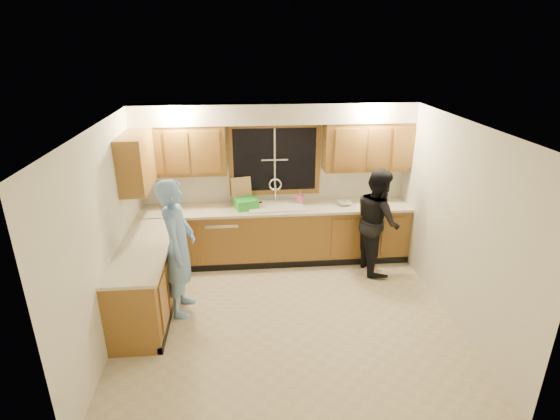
{
  "coord_description": "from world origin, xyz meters",
  "views": [
    {
      "loc": [
        -0.52,
        -4.73,
        3.38
      ],
      "look_at": [
        -0.03,
        0.65,
        1.24
      ],
      "focal_mm": 28.0,
      "sensor_mm": 36.0,
      "label": 1
    }
  ],
  "objects_px": {
    "sink": "(276,210)",
    "dish_crate": "(246,203)",
    "bowl": "(344,203)",
    "woman": "(377,221)",
    "man": "(178,248)",
    "knife_block": "(167,202)",
    "stove": "(138,304)",
    "soap_bottle": "(300,197)",
    "dishwasher": "(223,239)"
  },
  "relations": [
    {
      "from": "dish_crate",
      "to": "stove",
      "type": "bearing_deg",
      "value": -126.12
    },
    {
      "from": "stove",
      "to": "soap_bottle",
      "type": "height_order",
      "value": "soap_bottle"
    },
    {
      "from": "knife_block",
      "to": "soap_bottle",
      "type": "distance_m",
      "value": 2.07
    },
    {
      "from": "knife_block",
      "to": "soap_bottle",
      "type": "xyz_separation_m",
      "value": [
        2.07,
        0.04,
        -0.0
      ]
    },
    {
      "from": "knife_block",
      "to": "soap_bottle",
      "type": "bearing_deg",
      "value": -1.05
    },
    {
      "from": "dish_crate",
      "to": "knife_block",
      "type": "bearing_deg",
      "value": 177.13
    },
    {
      "from": "sink",
      "to": "knife_block",
      "type": "relative_size",
      "value": 3.91
    },
    {
      "from": "stove",
      "to": "knife_block",
      "type": "height_order",
      "value": "knife_block"
    },
    {
      "from": "dishwasher",
      "to": "bowl",
      "type": "bearing_deg",
      "value": 0.19
    },
    {
      "from": "dishwasher",
      "to": "dish_crate",
      "type": "bearing_deg",
      "value": 0.84
    },
    {
      "from": "knife_block",
      "to": "dish_crate",
      "type": "height_order",
      "value": "knife_block"
    },
    {
      "from": "soap_bottle",
      "to": "bowl",
      "type": "height_order",
      "value": "soap_bottle"
    },
    {
      "from": "stove",
      "to": "woman",
      "type": "height_order",
      "value": "woman"
    },
    {
      "from": "dishwasher",
      "to": "stove",
      "type": "bearing_deg",
      "value": -117.69
    },
    {
      "from": "knife_block",
      "to": "dish_crate",
      "type": "distance_m",
      "value": 1.21
    },
    {
      "from": "man",
      "to": "woman",
      "type": "height_order",
      "value": "man"
    },
    {
      "from": "sink",
      "to": "dishwasher",
      "type": "bearing_deg",
      "value": -179.01
    },
    {
      "from": "dishwasher",
      "to": "bowl",
      "type": "relative_size",
      "value": 3.72
    },
    {
      "from": "stove",
      "to": "knife_block",
      "type": "distance_m",
      "value": 1.97
    },
    {
      "from": "soap_bottle",
      "to": "bowl",
      "type": "distance_m",
      "value": 0.7
    },
    {
      "from": "dishwasher",
      "to": "woman",
      "type": "bearing_deg",
      "value": -10.43
    },
    {
      "from": "man",
      "to": "dish_crate",
      "type": "relative_size",
      "value": 5.59
    },
    {
      "from": "dish_crate",
      "to": "bowl",
      "type": "xyz_separation_m",
      "value": [
        1.56,
        0.0,
        -0.05
      ]
    },
    {
      "from": "dishwasher",
      "to": "bowl",
      "type": "distance_m",
      "value": 2.0
    },
    {
      "from": "soap_bottle",
      "to": "bowl",
      "type": "xyz_separation_m",
      "value": [
        0.69,
        -0.1,
        -0.08
      ]
    },
    {
      "from": "dishwasher",
      "to": "soap_bottle",
      "type": "xyz_separation_m",
      "value": [
        1.24,
        0.11,
        0.62
      ]
    },
    {
      "from": "soap_bottle",
      "to": "bowl",
      "type": "relative_size",
      "value": 0.97
    },
    {
      "from": "dishwasher",
      "to": "knife_block",
      "type": "height_order",
      "value": "knife_block"
    },
    {
      "from": "stove",
      "to": "soap_bottle",
      "type": "xyz_separation_m",
      "value": [
        2.19,
        1.92,
        0.58
      ]
    },
    {
      "from": "sink",
      "to": "woman",
      "type": "bearing_deg",
      "value": -16.63
    },
    {
      "from": "stove",
      "to": "dish_crate",
      "type": "relative_size",
      "value": 2.76
    },
    {
      "from": "man",
      "to": "soap_bottle",
      "type": "xyz_separation_m",
      "value": [
        1.74,
        1.4,
        0.12
      ]
    },
    {
      "from": "dishwasher",
      "to": "soap_bottle",
      "type": "relative_size",
      "value": 3.84
    },
    {
      "from": "man",
      "to": "dish_crate",
      "type": "distance_m",
      "value": 1.57
    },
    {
      "from": "sink",
      "to": "dish_crate",
      "type": "bearing_deg",
      "value": -178.89
    },
    {
      "from": "sink",
      "to": "soap_bottle",
      "type": "height_order",
      "value": "sink"
    },
    {
      "from": "woman",
      "to": "bowl",
      "type": "xyz_separation_m",
      "value": [
        -0.41,
        0.44,
        0.14
      ]
    },
    {
      "from": "knife_block",
      "to": "man",
      "type": "bearing_deg",
      "value": -78.45
    },
    {
      "from": "soap_bottle",
      "to": "sink",
      "type": "bearing_deg",
      "value": -166.71
    },
    {
      "from": "sink",
      "to": "knife_block",
      "type": "bearing_deg",
      "value": 178.25
    },
    {
      "from": "dish_crate",
      "to": "bowl",
      "type": "bearing_deg",
      "value": 0.03
    },
    {
      "from": "knife_block",
      "to": "dish_crate",
      "type": "xyz_separation_m",
      "value": [
        1.21,
        -0.06,
        -0.03
      ]
    },
    {
      "from": "man",
      "to": "sink",
      "type": "bearing_deg",
      "value": -42.74
    },
    {
      "from": "woman",
      "to": "stove",
      "type": "bearing_deg",
      "value": 108.38
    },
    {
      "from": "bowl",
      "to": "woman",
      "type": "bearing_deg",
      "value": -46.74
    },
    {
      "from": "sink",
      "to": "knife_block",
      "type": "xyz_separation_m",
      "value": [
        -1.68,
        0.05,
        0.17
      ]
    },
    {
      "from": "man",
      "to": "soap_bottle",
      "type": "relative_size",
      "value": 8.54
    },
    {
      "from": "woman",
      "to": "bowl",
      "type": "height_order",
      "value": "woman"
    },
    {
      "from": "man",
      "to": "knife_block",
      "type": "distance_m",
      "value": 1.4
    },
    {
      "from": "sink",
      "to": "dish_crate",
      "type": "relative_size",
      "value": 2.64
    }
  ]
}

